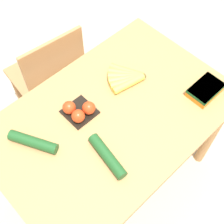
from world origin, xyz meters
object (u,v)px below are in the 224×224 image
Objects in this scene: carrot_bag at (206,90)px; cucumber_far at (33,142)px; cucumber_near at (107,156)px; chair at (50,78)px; tomato_pack at (79,111)px; banana_bunch at (127,77)px.

carrot_bag is 0.77× the size of cucumber_far.
carrot_bag is at bearing -24.17° from cucumber_far.
cucumber_far is at bearing 124.57° from cucumber_near.
chair is 0.64m from tomato_pack.
chair reaches higher than banana_bunch.
carrot_bag is 0.60m from cucumber_near.
carrot_bag is 0.74× the size of cucumber_near.
tomato_pack reaches higher than banana_bunch.
chair is 0.87m from cucumber_near.
tomato_pack reaches higher than cucumber_near.
cucumber_far is (-0.41, -0.49, 0.33)m from chair.
cucumber_near is (-0.21, -0.77, 0.33)m from chair.
cucumber_near is at bearing 172.80° from carrot_bag.
cucumber_near is at bearing -145.99° from banana_bunch.
cucumber_far is (-0.79, 0.36, -0.00)m from carrot_bag.
cucumber_far is at bearing 177.35° from banana_bunch.
carrot_bag reaches higher than banana_bunch.
carrot_bag is (0.54, -0.34, -0.01)m from tomato_pack.
chair reaches higher than carrot_bag.
chair is at bearing 73.28° from tomato_pack.
chair is at bearing 107.40° from banana_bunch.
chair is 0.63m from banana_bunch.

